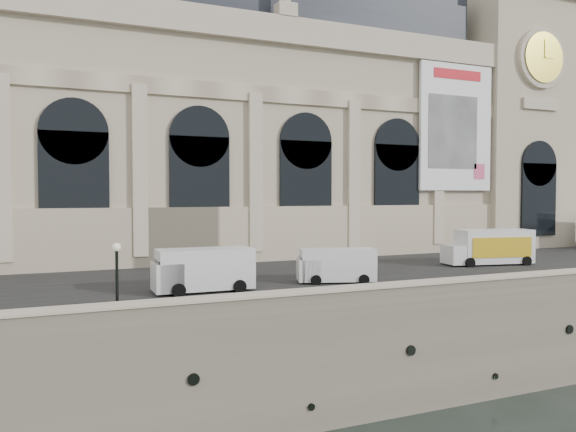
# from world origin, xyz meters

# --- Properties ---
(ground) EXTENTS (260.00, 260.00, 0.00)m
(ground) POSITION_xyz_m (0.00, 0.00, 0.00)
(ground) COLOR black
(ground) RESTS_ON ground
(quay) EXTENTS (160.00, 70.00, 6.00)m
(quay) POSITION_xyz_m (0.00, 35.00, 3.00)
(quay) COLOR gray
(quay) RESTS_ON ground
(street) EXTENTS (160.00, 24.00, 0.06)m
(street) POSITION_xyz_m (0.00, 14.00, 6.03)
(street) COLOR #2D2D2D
(street) RESTS_ON quay
(parapet) EXTENTS (160.00, 1.40, 1.21)m
(parapet) POSITION_xyz_m (0.00, 0.60, 6.62)
(parapet) COLOR gray
(parapet) RESTS_ON quay
(museum) EXTENTS (69.00, 18.70, 29.10)m
(museum) POSITION_xyz_m (-5.98, 30.86, 19.72)
(museum) COLOR #B6A48C
(museum) RESTS_ON quay
(clock_pavilion) EXTENTS (13.00, 14.72, 36.70)m
(clock_pavilion) POSITION_xyz_m (34.00, 27.93, 23.42)
(clock_pavilion) COLOR #B6A48C
(clock_pavilion) RESTS_ON quay
(van_b) EXTENTS (5.63, 3.53, 2.35)m
(van_b) POSITION_xyz_m (1.89, 8.81, 7.20)
(van_b) COLOR silver
(van_b) RESTS_ON quay
(van_c) EXTENTS (6.14, 2.63, 2.72)m
(van_c) POSITION_xyz_m (-7.45, 8.78, 7.39)
(van_c) COLOR silver
(van_c) RESTS_ON quay
(box_truck) EXTENTS (7.92, 3.86, 3.06)m
(box_truck) POSITION_xyz_m (18.79, 12.05, 7.54)
(box_truck) COLOR silver
(box_truck) RESTS_ON quay
(lamp_left) EXTENTS (0.39, 0.39, 3.82)m
(lamp_left) POSITION_xyz_m (-13.10, 2.00, 7.90)
(lamp_left) COLOR black
(lamp_left) RESTS_ON quay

